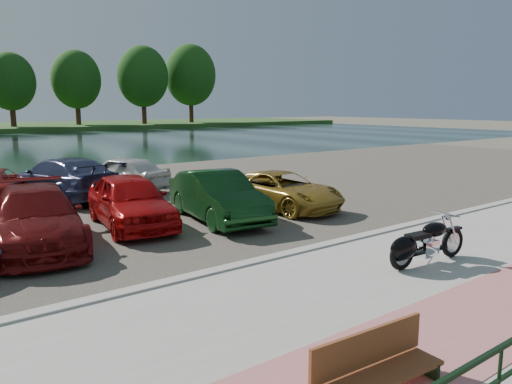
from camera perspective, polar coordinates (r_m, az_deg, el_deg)
ground at (r=11.49m, az=16.90°, el=-8.06°), size 200.00×200.00×0.00m
promenade at (r=10.96m, az=21.20°, el=-8.92°), size 60.00×6.00×0.10m
kerb at (r=12.67m, az=9.54°, el=-5.74°), size 60.00×0.30×0.14m
parking_lot at (r=19.77m, az=-9.86°, el=-0.24°), size 60.00×18.00×0.04m
river at (r=47.27m, az=-26.51°, el=4.71°), size 120.00×40.00×0.00m
motorcycle at (r=11.17m, az=18.39°, el=-5.65°), size 2.33×0.75×1.05m
park_bench at (r=6.41m, az=13.38°, el=-18.64°), size 1.83×0.58×0.72m
car_3 at (r=13.21m, az=-23.82°, el=-2.71°), size 2.89×5.28×1.45m
car_4 at (r=14.55m, az=-14.17°, el=-0.95°), size 2.38×4.61×1.50m
car_5 at (r=14.90m, az=-4.40°, el=-0.49°), size 2.23×4.65×1.47m
car_6 at (r=16.57m, az=2.98°, el=0.17°), size 2.47×4.62×1.24m
car_11 at (r=19.53m, az=-21.24°, el=1.45°), size 3.31×5.66×1.54m
car_12 at (r=20.75m, az=-14.99°, el=2.10°), size 2.99×4.51×1.43m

